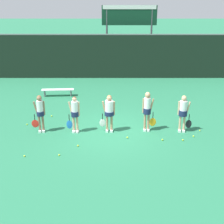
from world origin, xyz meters
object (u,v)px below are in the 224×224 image
Objects in this scene: tennis_ball_1 at (128,137)px; tennis_ball_3 at (201,131)px; scoreboard at (130,21)px; tennis_ball_2 at (28,124)px; bench_courtside at (59,90)px; tennis_ball_0 at (79,146)px; player_1 at (76,112)px; tennis_ball_7 at (53,116)px; player_0 at (41,111)px; tennis_ball_5 at (60,155)px; player_3 at (148,108)px; tennis_ball_4 at (163,140)px; tennis_ball_9 at (184,140)px; player_2 at (110,110)px; player_4 at (184,111)px; tennis_ball_8 at (25,156)px; tennis_ball_6 at (194,136)px.

tennis_ball_3 is at bearing 12.73° from tennis_ball_1.
tennis_ball_2 is (-5.22, -10.18, -3.88)m from scoreboard.
tennis_ball_1 is (3.88, -5.86, -0.33)m from bench_courtside.
tennis_ball_0 is 3.40m from tennis_ball_2.
tennis_ball_7 is (-1.39, 1.84, -0.91)m from player_1.
tennis_ball_5 is (1.12, -2.21, -0.95)m from player_0.
scoreboard is 70.45× the size of tennis_ball_0.
tennis_ball_0 is 1.07× the size of tennis_ball_2.
player_3 is 26.63× the size of tennis_ball_5.
tennis_ball_9 is (0.84, -0.02, -0.00)m from tennis_ball_4.
tennis_ball_0 is (-2.90, -1.57, -1.02)m from player_3.
tennis_ball_4 is at bearing -52.40° from bench_courtside.
player_2 is 25.05× the size of tennis_ball_5.
player_4 is at bearing -80.48° from scoreboard.
player_0 is 0.94× the size of player_3.
tennis_ball_2 is at bearing 173.39° from player_2.
tennis_ball_8 is (-6.36, -2.32, -0.95)m from player_4.
tennis_ball_0 is at bearing -77.90° from bench_courtside.
player_2 is 3.08m from tennis_ball_5.
player_3 is 2.58m from tennis_ball_3.
tennis_ball_1 is 1.11× the size of tennis_ball_8.
bench_courtside is 8.69m from tennis_ball_9.
tennis_ball_4 is at bearing -18.80° from player_2.
tennis_ball_5 is at bearing -103.89° from scoreboard.
tennis_ball_7 is 4.11m from tennis_ball_8.
tennis_ball_4 is (5.21, -0.89, -0.95)m from player_0.
tennis_ball_2 is 7.10m from tennis_ball_9.
tennis_ball_6 is 0.65m from tennis_ball_9.
tennis_ball_1 is at bearing -38.98° from player_2.
player_1 is 5.19m from tennis_ball_6.
tennis_ball_9 is (2.30, -0.24, -0.00)m from tennis_ball_1.
player_2 reaches higher than tennis_ball_7.
scoreboard is 75.43× the size of tennis_ball_2.
tennis_ball_7 is (0.23, -3.37, -0.33)m from bench_courtside.
player_0 is at bearing -92.36° from bench_courtside.
bench_courtside is at bearing -128.00° from scoreboard.
player_2 is 24.53× the size of tennis_ball_6.
tennis_ball_9 reaches higher than tennis_ball_5.
tennis_ball_4 reaches higher than tennis_ball_7.
bench_courtside is 27.54× the size of tennis_ball_9.
player_1 is (-2.87, -10.96, -2.97)m from scoreboard.
scoreboard is 11.43m from player_4.
tennis_ball_0 reaches higher than tennis_ball_3.
tennis_ball_0 is 1.10× the size of tennis_ball_8.
tennis_ball_7 is at bearing 116.79° from tennis_ball_0.
player_4 is (4.70, 0.06, 0.03)m from player_1.
player_1 is 0.98× the size of player_2.
tennis_ball_5 is 5.10m from tennis_ball_9.
player_4 is at bearing 7.23° from player_1.
scoreboard is 11.36m from player_2.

